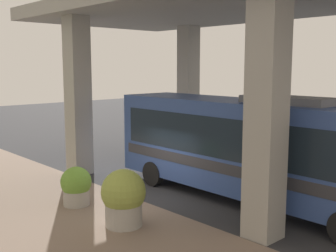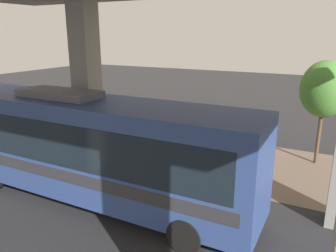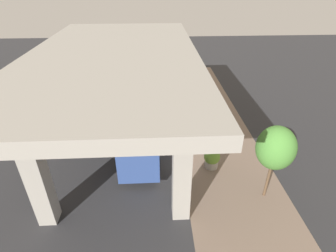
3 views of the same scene
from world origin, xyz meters
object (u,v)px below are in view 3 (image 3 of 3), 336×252
(fire_hydrant, at_px, (188,152))
(street_tree_near, at_px, (276,148))
(bus, at_px, (141,113))
(planter_front, at_px, (204,135))
(planter_middle, at_px, (212,159))

(fire_hydrant, bearing_deg, street_tree_near, 136.84)
(bus, relative_size, street_tree_near, 2.54)
(bus, xyz_separation_m, fire_hydrant, (-3.33, 3.04, -1.55))
(planter_front, height_order, street_tree_near, street_tree_near)
(planter_middle, bearing_deg, fire_hydrant, -36.05)
(planter_front, relative_size, planter_middle, 1.28)
(fire_hydrant, distance_m, planter_middle, 1.79)
(bus, bearing_deg, fire_hydrant, 137.64)
(planter_front, relative_size, street_tree_near, 0.38)
(planter_front, distance_m, street_tree_near, 6.58)
(bus, bearing_deg, street_tree_near, 137.20)
(planter_front, bearing_deg, planter_middle, 91.33)
(bus, distance_m, street_tree_near, 10.17)
(planter_middle, relative_size, street_tree_near, 0.30)
(planter_middle, bearing_deg, bus, -40.58)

